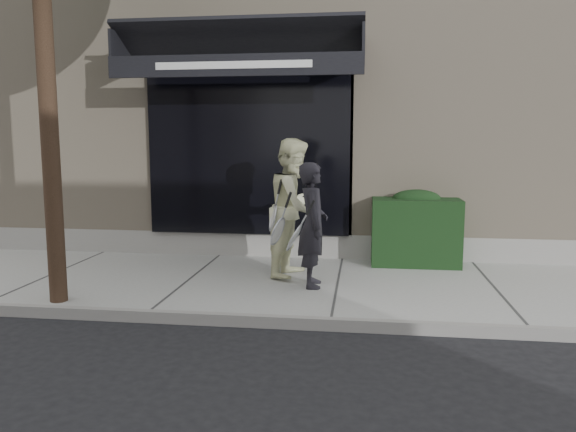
# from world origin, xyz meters

# --- Properties ---
(ground) EXTENTS (80.00, 80.00, 0.00)m
(ground) POSITION_xyz_m (0.00, 0.00, 0.00)
(ground) COLOR black
(ground) RESTS_ON ground
(sidewalk) EXTENTS (20.00, 3.00, 0.12)m
(sidewalk) POSITION_xyz_m (0.00, 0.00, 0.06)
(sidewalk) COLOR #969691
(sidewalk) RESTS_ON ground
(curb) EXTENTS (20.00, 0.10, 0.14)m
(curb) POSITION_xyz_m (0.00, -1.55, 0.07)
(curb) COLOR gray
(curb) RESTS_ON ground
(building_facade) EXTENTS (14.30, 8.04, 5.64)m
(building_facade) POSITION_xyz_m (-0.01, 4.96, 2.74)
(building_facade) COLOR #C0AD92
(building_facade) RESTS_ON ground
(hedge) EXTENTS (1.30, 0.70, 1.14)m
(hedge) POSITION_xyz_m (1.10, 1.25, 0.66)
(hedge) COLOR black
(hedge) RESTS_ON sidewalk
(pedestrian_front) EXTENTS (0.73, 0.85, 1.59)m
(pedestrian_front) POSITION_xyz_m (-0.32, -0.23, 0.92)
(pedestrian_front) COLOR black
(pedestrian_front) RESTS_ON sidewalk
(pedestrian_back) EXTENTS (0.89, 1.05, 1.89)m
(pedestrian_back) POSITION_xyz_m (-0.62, 0.33, 1.07)
(pedestrian_back) COLOR beige
(pedestrian_back) RESTS_ON sidewalk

